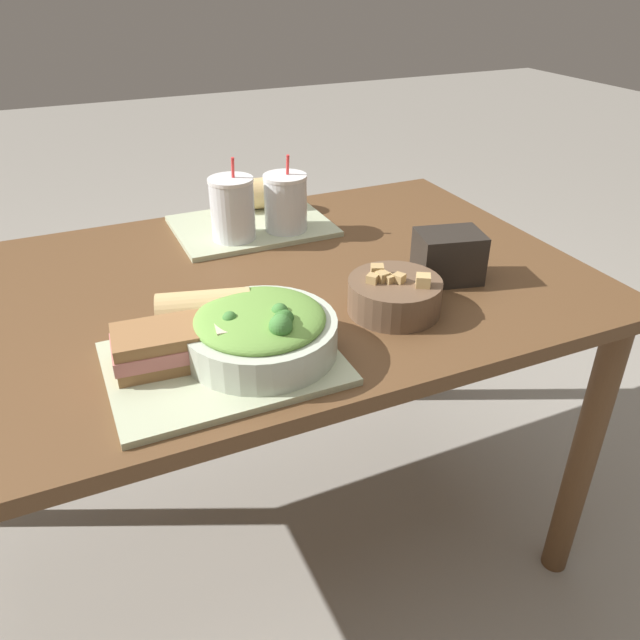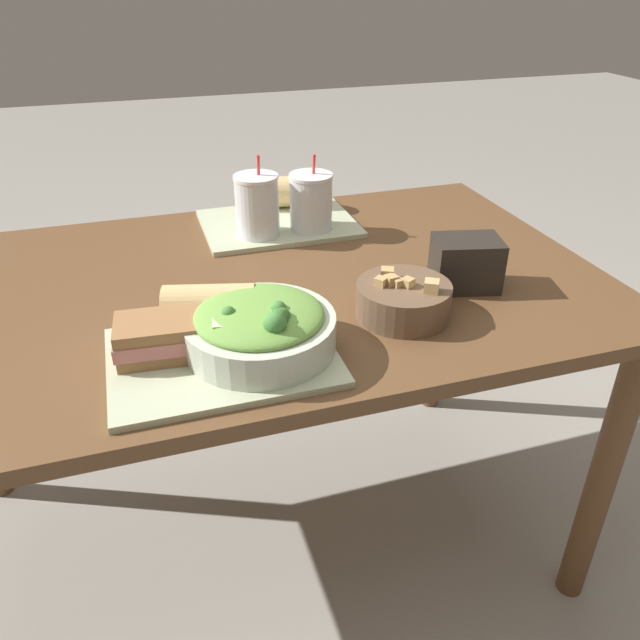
{
  "view_description": "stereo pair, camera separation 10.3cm",
  "coord_description": "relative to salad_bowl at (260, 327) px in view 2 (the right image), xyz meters",
  "views": [
    {
      "loc": [
        -0.29,
        -1.1,
        1.33
      ],
      "look_at": [
        0.07,
        -0.29,
        0.81
      ],
      "focal_mm": 35.0,
      "sensor_mm": 36.0,
      "label": 1
    },
    {
      "loc": [
        -0.2,
        -1.13,
        1.33
      ],
      "look_at": [
        0.07,
        -0.29,
        0.81
      ],
      "focal_mm": 35.0,
      "sensor_mm": 36.0,
      "label": 2
    }
  ],
  "objects": [
    {
      "name": "drink_cup_dark",
      "position": [
        0.1,
        0.48,
        0.03
      ],
      "size": [
        0.1,
        0.1,
        0.19
      ],
      "color": "silver",
      "rests_on": "tray_far"
    },
    {
      "name": "tray_near",
      "position": [
        -0.07,
        0.0,
        -0.05
      ],
      "size": [
        0.37,
        0.28,
        0.01
      ],
      "color": "#B2BC99",
      "rests_on": "dining_table"
    },
    {
      "name": "salad_bowl",
      "position": [
        0.0,
        0.0,
        0.0
      ],
      "size": [
        0.25,
        0.25,
        0.1
      ],
      "color": "beige",
      "rests_on": "tray_near"
    },
    {
      "name": "soup_bowl",
      "position": [
        0.28,
        0.05,
        -0.02
      ],
      "size": [
        0.17,
        0.17,
        0.09
      ],
      "color": "brown",
      "rests_on": "dining_table"
    },
    {
      "name": "dining_table",
      "position": [
        0.03,
        0.27,
        -0.15
      ],
      "size": [
        1.47,
        0.88,
        0.75
      ],
      "color": "brown",
      "rests_on": "ground_plane"
    },
    {
      "name": "drink_cup_red",
      "position": [
        0.23,
        0.48,
        0.02
      ],
      "size": [
        0.1,
        0.1,
        0.18
      ],
      "color": "silver",
      "rests_on": "tray_far"
    },
    {
      "name": "ground_plane",
      "position": [
        0.03,
        0.27,
        -0.8
      ],
      "size": [
        12.0,
        12.0,
        0.0
      ],
      "primitive_type": "plane",
      "color": "gray"
    },
    {
      "name": "baguette_far",
      "position": [
        0.23,
        0.64,
        -0.0
      ],
      "size": [
        0.14,
        0.1,
        0.08
      ],
      "rotation": [
        0.0,
        0.0,
        1.4
      ],
      "color": "tan",
      "rests_on": "tray_far"
    },
    {
      "name": "baguette_near",
      "position": [
        -0.07,
        0.1,
        -0.0
      ],
      "size": [
        0.17,
        0.12,
        0.08
      ],
      "rotation": [
        0.0,
        0.0,
        1.31
      ],
      "color": "tan",
      "rests_on": "tray_near"
    },
    {
      "name": "tray_far",
      "position": [
        0.17,
        0.55,
        -0.05
      ],
      "size": [
        0.37,
        0.28,
        0.01
      ],
      "color": "#B2BC99",
      "rests_on": "dining_table"
    },
    {
      "name": "chip_bag",
      "position": [
        0.44,
        0.12,
        -0.0
      ],
      "size": [
        0.15,
        0.12,
        0.1
      ],
      "rotation": [
        0.0,
        0.0,
        -0.23
      ],
      "color": "#28231E",
      "rests_on": "dining_table"
    },
    {
      "name": "sandwich_near",
      "position": [
        -0.16,
        0.03,
        -0.01
      ],
      "size": [
        0.16,
        0.11,
        0.06
      ],
      "rotation": [
        0.0,
        0.0,
        -0.08
      ],
      "color": "olive",
      "rests_on": "tray_near"
    }
  ]
}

